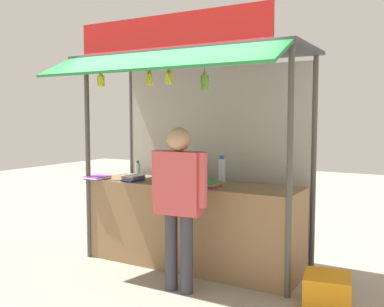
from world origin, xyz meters
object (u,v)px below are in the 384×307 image
Objects in this scene: magazine_stack_mid_left at (97,177)px; magazine_stack_back_left at (133,178)px; magazine_stack_front_left at (209,185)px; banana_bunch_leftmost at (169,78)px; water_bottle_rear_center at (192,169)px; banana_bunch_inner_left at (101,81)px; water_bottle_left at (166,168)px; banana_bunch_rightmost at (149,79)px; water_bottle_front_right at (222,169)px; vendor_person at (179,194)px; plastic_crate at (327,290)px; banana_bunch_inner_right at (205,82)px; water_bottle_back_right at (138,170)px; water_bottle_center at (156,168)px.

magazine_stack_back_left reaches higher than magazine_stack_mid_left.
banana_bunch_leftmost is at bearing -139.55° from magazine_stack_front_left.
water_bottle_rear_center is 1.53m from banana_bunch_inner_left.
banana_bunch_rightmost is at bearing -71.18° from water_bottle_left.
water_bottle_front_right is 1.07m from vendor_person.
banana_bunch_leftmost is (0.25, 0.00, 0.00)m from banana_bunch_rightmost.
banana_bunch_inner_left is (-0.81, -0.73, 1.07)m from water_bottle_rear_center.
banana_bunch_leftmost reaches higher than water_bottle_front_right.
magazine_stack_front_left reaches higher than plastic_crate.
magazine_stack_back_left is at bearing -151.02° from water_bottle_front_right.
banana_bunch_inner_right is at bearing 0.03° from banana_bunch_inner_left.
magazine_stack_back_left is at bearing -64.24° from water_bottle_back_right.
banana_bunch_inner_right and banana_bunch_rightmost have the same top height.
water_bottle_back_right is at bearing -140.32° from water_bottle_center.
water_bottle_back_right is at bearing 170.47° from plastic_crate.
magazine_stack_mid_left is at bearing -157.67° from water_bottle_front_right.
water_bottle_rear_center is at bearing -71.99° from vendor_person.
water_bottle_left reaches higher than magazine_stack_back_left.
banana_bunch_inner_right is at bearing -22.44° from water_bottle_back_right.
magazine_stack_back_left is 1.14× the size of banana_bunch_leftmost.
magazine_stack_mid_left is (-0.37, -0.34, -0.08)m from water_bottle_back_right.
water_bottle_back_right is at bearing 137.11° from banana_bunch_rightmost.
water_bottle_back_right reaches higher than plastic_crate.
vendor_person reaches higher than magazine_stack_front_left.
plastic_crate is (1.43, -0.67, -0.98)m from water_bottle_front_right.
banana_bunch_inner_left is at bearing -105.26° from water_bottle_back_right.
water_bottle_left is 0.36m from water_bottle_back_right.
water_bottle_center reaches higher than plastic_crate.
banana_bunch_inner_left and banana_bunch_leftmost have the same top height.
banana_bunch_leftmost is at bearing -108.91° from water_bottle_front_right.
magazine_stack_mid_left is at bearing 171.79° from banana_bunch_leftmost.
banana_bunch_inner_left reaches higher than vendor_person.
water_bottle_front_right is 0.19× the size of vendor_person.
water_bottle_front_right is 1.10m from water_bottle_back_right.
water_bottle_rear_center is at bearing 8.02° from water_bottle_center.
banana_bunch_inner_left and banana_bunch_inner_right have the same top height.
vendor_person reaches higher than plastic_crate.
vendor_person is at bearing -50.79° from water_bottle_left.
vendor_person reaches higher than water_bottle_front_right.
water_bottle_back_right is 0.92× the size of banana_bunch_inner_left.
water_bottle_left is 2.44m from plastic_crate.
magazine_stack_back_left is at bearing -177.33° from magazine_stack_front_left.
banana_bunch_inner_right is 0.44m from banana_bunch_leftmost.
water_bottle_rear_center is (-0.40, -0.03, -0.02)m from water_bottle_front_right.
banana_bunch_inner_left reaches higher than water_bottle_front_right.
magazine_stack_front_left is 0.18× the size of vendor_person.
magazine_stack_front_left is at bearing -24.18° from water_bottle_left.
magazine_stack_front_left is 1.25m from banana_bunch_leftmost.
water_bottle_front_right is at bearing 28.98° from magazine_stack_back_left.
water_bottle_front_right is 0.49m from magazine_stack_front_left.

